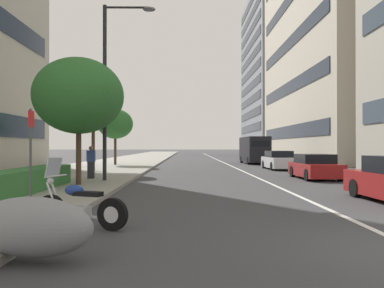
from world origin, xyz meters
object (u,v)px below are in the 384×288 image
motorcycle_mid_row (79,207)px  motorcycle_far_end_row (31,227)px  street_tree_far_plaza (79,96)px  pedestrian_on_plaza (91,162)px  street_tree_near_plaza_corner (93,107)px  car_approaching_light (315,167)px  parking_sign_by_curb (31,150)px  street_tree_mid_sidewalk (115,124)px  delivery_van_ahead (254,149)px  car_mid_block_traffic (279,160)px  street_lamp_with_banners (112,76)px

motorcycle_mid_row → motorcycle_far_end_row: bearing=110.2°
street_tree_far_plaza → pedestrian_on_plaza: 4.23m
pedestrian_on_plaza → street_tree_near_plaza_corner: bearing=9.6°
motorcycle_mid_row → car_approaching_light: (12.29, -9.16, 0.18)m
street_tree_far_plaza → parking_sign_by_curb: bearing=-174.0°
street_tree_near_plaza_corner → street_tree_mid_sidewalk: 8.25m
delivery_van_ahead → street_tree_near_plaza_corner: (-13.29, 12.89, 2.89)m
car_approaching_light → pedestrian_on_plaza: (-1.36, 11.64, 0.33)m
car_mid_block_traffic → parking_sign_by_curb: 22.34m
motorcycle_far_end_row → street_tree_mid_sidewalk: size_ratio=0.44×
car_mid_block_traffic → delivery_van_ahead: delivery_van_ahead is taller
street_tree_near_plaza_corner → street_tree_mid_sidewalk: size_ratio=1.12×
car_approaching_light → car_mid_block_traffic: size_ratio=0.96×
street_lamp_with_banners → pedestrian_on_plaza: size_ratio=5.10×
car_mid_block_traffic → street_lamp_with_banners: (-10.88, 10.45, 4.38)m
street_tree_far_plaza → street_tree_near_plaza_corner: size_ratio=0.97×
car_approaching_light → street_tree_mid_sidewalk: size_ratio=0.85×
motorcycle_mid_row → delivery_van_ahead: size_ratio=0.36×
car_mid_block_traffic → street_tree_far_plaza: street_tree_far_plaza is taller
street_tree_near_plaza_corner → street_tree_mid_sidewalk: bearing=0.7°
motorcycle_far_end_row → pedestrian_on_plaza: (13.43, 2.45, 0.42)m
street_lamp_with_banners → pedestrian_on_plaza: bearing=49.7°
street_tree_far_plaza → pedestrian_on_plaza: size_ratio=3.27×
delivery_van_ahead → street_tree_near_plaza_corner: size_ratio=1.10×
motorcycle_mid_row → pedestrian_on_plaza: size_ratio=1.32×
pedestrian_on_plaza → street_tree_mid_sidewalk: bearing=2.7°
street_tree_mid_sidewalk → street_tree_near_plaza_corner: bearing=-179.3°
car_mid_block_traffic → street_tree_near_plaza_corner: street_tree_near_plaza_corner is taller
parking_sign_by_curb → street_lamp_with_banners: (8.68, -0.30, 3.39)m
street_tree_far_plaza → motorcycle_mid_row: bearing=-164.2°
delivery_van_ahead → car_approaching_light: bearing=178.9°
parking_sign_by_curb → pedestrian_on_plaza: bearing=5.6°
street_tree_mid_sidewalk → pedestrian_on_plaza: 14.65m
street_tree_near_plaza_corner → delivery_van_ahead: bearing=-44.1°
parking_sign_by_curb → street_tree_near_plaza_corner: size_ratio=0.46×
car_mid_block_traffic → street_lamp_with_banners: 15.71m
car_approaching_light → street_lamp_with_banners: (-2.42, 10.39, 4.42)m
car_approaching_light → street_tree_far_plaza: 12.64m
motorcycle_far_end_row → street_tree_far_plaza: (10.35, 2.20, 3.31)m
motorcycle_mid_row → street_tree_near_plaza_corner: 17.87m
street_tree_near_plaza_corner → street_tree_far_plaza: bearing=-169.9°
motorcycle_far_end_row → street_lamp_with_banners: 13.23m
motorcycle_far_end_row → street_tree_mid_sidewalk: street_tree_mid_sidewalk is taller
motorcycle_mid_row → street_lamp_with_banners: bearing=-62.2°
delivery_van_ahead → parking_sign_by_curb: 30.98m
street_tree_far_plaza → street_tree_near_plaza_corner: (9.17, 1.63, 0.48)m
car_approaching_light → street_lamp_with_banners: bearing=102.8°
motorcycle_far_end_row → parking_sign_by_curb: size_ratio=0.84×
parking_sign_by_curb → street_tree_near_plaza_corner: 16.22m
street_lamp_with_banners → street_tree_far_plaza: street_lamp_with_banners is taller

